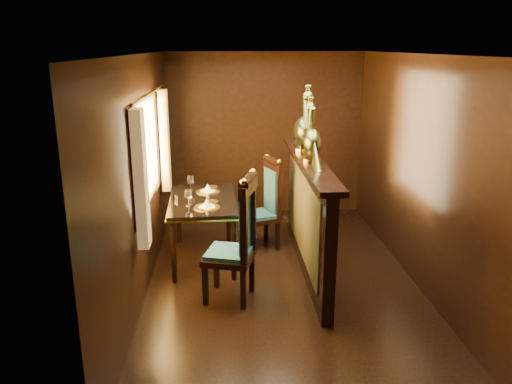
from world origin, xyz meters
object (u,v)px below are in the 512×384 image
chair_right (267,201)px  peacock_right (305,118)px  dining_table (203,205)px  chair_left (241,236)px  peacock_left (312,130)px

chair_right → peacock_right: 1.24m
dining_table → chair_right: bearing=22.9°
chair_left → peacock_right: bearing=69.6°
peacock_left → peacock_right: bearing=90.0°
peacock_right → peacock_left: bearing=-90.0°
chair_right → peacock_right: peacock_right is taller
peacock_left → peacock_right: (0.00, 0.55, 0.06)m
chair_left → dining_table: bearing=128.0°
chair_left → peacock_left: (0.80, 0.55, 0.99)m
dining_table → chair_left: bearing=-69.9°
peacock_left → chair_left: bearing=-145.6°
chair_right → peacock_right: (0.41, -0.33, 1.12)m
chair_left → peacock_left: 1.38m
chair_left → peacock_right: peacock_right is taller
dining_table → chair_right: (0.83, 0.39, -0.09)m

